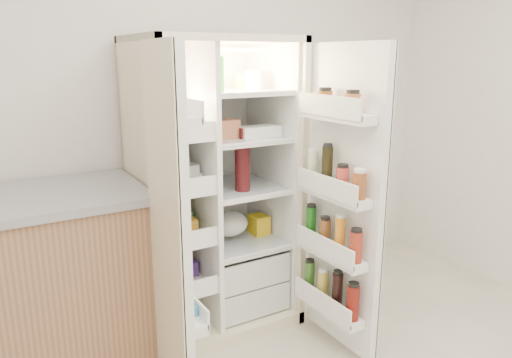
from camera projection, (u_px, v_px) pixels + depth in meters
wall_back at (198, 107)px, 3.26m from camera, size 4.00×0.02×2.70m
refrigerator at (213, 208)px, 3.09m from camera, size 0.92×0.70×1.80m
freezer_door at (170, 229)px, 2.30m from camera, size 0.15×0.40×1.72m
fridge_door at (342, 205)px, 2.71m from camera, size 0.17×0.58×1.72m
kitchen_counter at (15, 290)px, 2.52m from camera, size 1.38×0.73×1.00m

